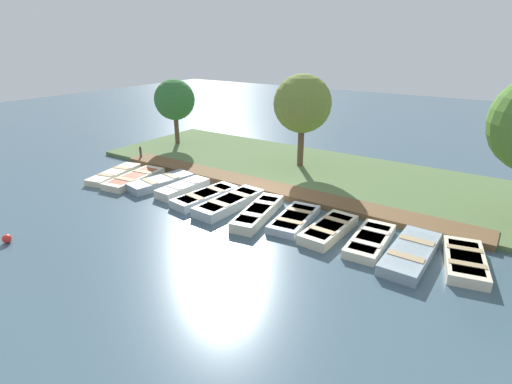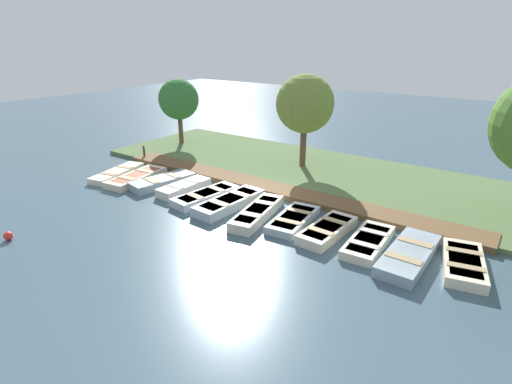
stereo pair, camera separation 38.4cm
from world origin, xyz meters
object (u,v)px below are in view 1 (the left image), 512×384
at_px(rowboat_2, 161,182).
at_px(rowboat_11, 465,261).
at_px(rowboat_0, 114,174).
at_px(rowboat_6, 258,213).
at_px(rowboat_4, 205,196).
at_px(rowboat_7, 294,219).
at_px(rowboat_10, 411,253).
at_px(rowboat_9, 370,240).
at_px(rowboat_1, 134,178).
at_px(rowboat_8, 329,229).
at_px(rowboat_5, 230,203).
at_px(mooring_post_near, 141,154).
at_px(park_tree_left, 302,104).
at_px(buoy, 7,239).
at_px(park_tree_far_left, 175,100).
at_px(rowboat_3, 183,188).

bearing_deg(rowboat_2, rowboat_11, 102.37).
distance_m(rowboat_0, rowboat_6, 9.13).
bearing_deg(rowboat_4, rowboat_7, 100.59).
distance_m(rowboat_7, rowboat_10, 4.57).
bearing_deg(rowboat_6, rowboat_7, 94.93).
bearing_deg(rowboat_9, rowboat_1, -91.67).
bearing_deg(rowboat_11, rowboat_7, -100.35).
distance_m(rowboat_8, rowboat_11, 4.61).
bearing_deg(rowboat_4, rowboat_6, 94.23).
height_order(rowboat_5, mooring_post_near, mooring_post_near).
distance_m(rowboat_6, park_tree_left, 7.69).
bearing_deg(buoy, rowboat_9, 123.22).
relative_size(mooring_post_near, park_tree_far_left, 0.20).
bearing_deg(rowboat_2, rowboat_10, 100.21).
height_order(rowboat_2, rowboat_10, rowboat_2).
xyz_separation_m(rowboat_0, mooring_post_near, (-2.76, -1.07, 0.29)).
distance_m(rowboat_4, rowboat_8, 6.05).
bearing_deg(rowboat_11, rowboat_5, -99.75).
height_order(rowboat_4, rowboat_9, rowboat_4).
distance_m(rowboat_6, park_tree_far_left, 13.00).
distance_m(rowboat_1, rowboat_4, 4.67).
bearing_deg(rowboat_10, rowboat_2, -89.97).
relative_size(rowboat_3, rowboat_8, 0.95).
relative_size(rowboat_0, rowboat_4, 1.03).
relative_size(rowboat_6, rowboat_9, 1.22).
bearing_deg(rowboat_8, park_tree_left, -141.00).
height_order(rowboat_7, rowboat_11, rowboat_11).
bearing_deg(rowboat_5, rowboat_2, -89.06).
bearing_deg(park_tree_left, rowboat_10, 49.56).
xyz_separation_m(rowboat_9, buoy, (7.16, -10.94, -0.01)).
xyz_separation_m(rowboat_5, buoy, (7.04, -4.72, -0.06)).
height_order(rowboat_0, rowboat_2, rowboat_2).
bearing_deg(mooring_post_near, rowboat_5, 73.46).
height_order(rowboat_2, rowboat_5, rowboat_5).
bearing_deg(park_tree_left, rowboat_2, -35.34).
bearing_deg(park_tree_far_left, park_tree_left, 91.24).
xyz_separation_m(rowboat_4, rowboat_9, (-0.11, 7.61, -0.02)).
height_order(rowboat_7, park_tree_left, park_tree_left).
relative_size(rowboat_7, park_tree_far_left, 0.67).
distance_m(rowboat_11, mooring_post_near, 17.96).
relative_size(rowboat_1, rowboat_5, 0.98).
distance_m(rowboat_3, park_tree_far_left, 9.28).
xyz_separation_m(rowboat_10, park_tree_left, (-6.55, -7.68, 3.41)).
bearing_deg(rowboat_5, rowboat_1, -85.14).
distance_m(rowboat_8, mooring_post_near, 13.47).
bearing_deg(rowboat_6, rowboat_10, 81.34).
bearing_deg(rowboat_8, buoy, -49.71).
bearing_deg(rowboat_8, rowboat_6, -82.22).
bearing_deg(rowboat_4, park_tree_left, 176.09).
height_order(rowboat_3, rowboat_10, rowboat_3).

